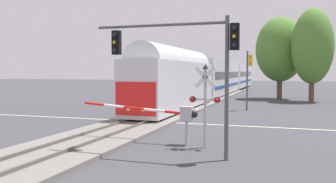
{
  "coord_description": "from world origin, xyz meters",
  "views": [
    {
      "loc": [
        8.98,
        -22.39,
        3.42
      ],
      "look_at": [
        1.15,
        1.38,
        2.0
      ],
      "focal_mm": 37.91,
      "sensor_mm": 36.0,
      "label": 1
    }
  ],
  "objects": [
    {
      "name": "elm_centre_background",
      "position": [
        8.4,
        23.59,
        6.13
      ],
      "size": [
        5.9,
        5.9,
        10.13
      ],
      "color": "brown",
      "rests_on": "ground"
    },
    {
      "name": "ground_plane",
      "position": [
        0.0,
        0.0,
        0.0
      ],
      "size": [
        220.0,
        220.0,
        0.0
      ],
      "primitive_type": "plane",
      "color": "#3D3D42"
    },
    {
      "name": "railway_track",
      "position": [
        0.0,
        0.0,
        0.1
      ],
      "size": [
        4.4,
        80.0,
        0.32
      ],
      "color": "slate",
      "rests_on": "ground"
    },
    {
      "name": "commuter_train",
      "position": [
        0.0,
        28.96,
        2.73
      ],
      "size": [
        3.04,
        65.4,
        5.16
      ],
      "color": "silver",
      "rests_on": "railway_track"
    },
    {
      "name": "road_centre_stripe",
      "position": [
        0.0,
        0.0,
        0.0
      ],
      "size": [
        44.0,
        0.2,
        0.01
      ],
      "color": "beige",
      "rests_on": "ground"
    },
    {
      "name": "traffic_signal_near_right",
      "position": [
        5.28,
        -8.93,
        4.21
      ],
      "size": [
        5.89,
        0.38,
        5.52
      ],
      "color": "#4C4C51",
      "rests_on": "ground"
    },
    {
      "name": "traffic_signal_far_side",
      "position": [
        6.01,
        9.16,
        3.49
      ],
      "size": [
        0.53,
        0.38,
        5.2
      ],
      "color": "#4C4C51",
      "rests_on": "ground"
    },
    {
      "name": "oak_far_right",
      "position": [
        11.88,
        20.37,
        6.22
      ],
      "size": [
        4.52,
        4.52,
        10.45
      ],
      "color": "brown",
      "rests_on": "ground"
    },
    {
      "name": "crossing_gate_near",
      "position": [
        4.01,
        -6.56,
        1.44
      ],
      "size": [
        5.94,
        0.4,
        1.88
      ],
      "color": "#B7B7BC",
      "rests_on": "ground"
    },
    {
      "name": "crossing_signal_mast",
      "position": [
        5.65,
        -6.98,
        2.29
      ],
      "size": [
        1.36,
        0.44,
        3.74
      ],
      "color": "#B2B2B7",
      "rests_on": "ground"
    }
  ]
}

